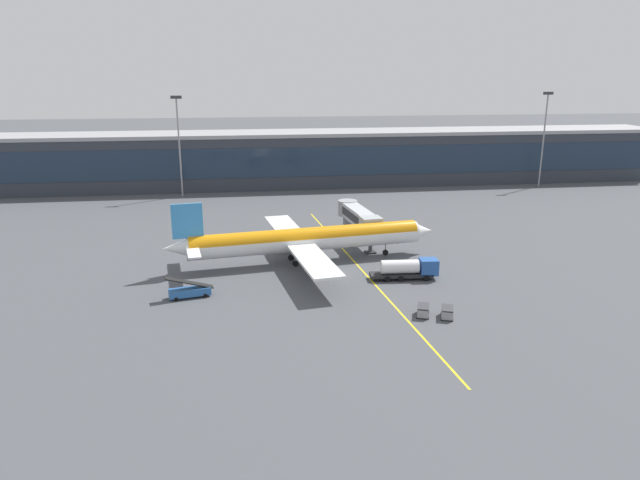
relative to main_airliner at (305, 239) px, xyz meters
The scene contains 11 objects.
ground_plane 8.82m from the main_airliner, 56.03° to the right, with size 700.00×700.00×0.00m, color #47494F.
apron_lead_in_line 10.72m from the main_airliner, 26.80° to the right, with size 0.30×80.00×0.01m, color yellow.
terminal_building 73.19m from the main_airliner, 80.96° to the left, with size 207.01×17.34×15.54m.
main_airliner is the anchor object (origin of this frame).
jet_bridge 16.26m from the main_airliner, 44.59° to the left, with size 5.55×17.94×6.83m.
fuel_tanker 18.90m from the main_airliner, 34.95° to the right, with size 10.95×3.25×3.25m.
belt_loader 23.50m from the main_airliner, 143.43° to the right, with size 7.02×3.11×3.49m.
baggage_cart_0 28.64m from the main_airliner, 62.35° to the right, with size 2.34×3.01×1.48m.
baggage_cart_1 31.04m from the main_airliner, 58.29° to the right, with size 2.34×3.01×1.48m.
apron_light_mast_0 66.55m from the main_airliner, 113.42° to the left, with size 2.80×0.50×26.17m.
apron_light_mast_1 97.15m from the main_airliner, 38.62° to the left, with size 2.80×0.50×26.68m.
Camera 1 is at (-15.13, -88.62, 31.83)m, focal length 32.42 mm.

